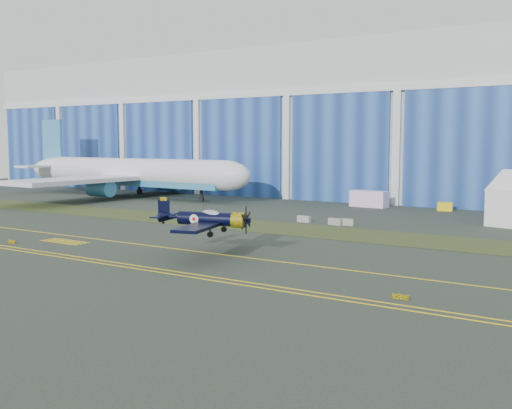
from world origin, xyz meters
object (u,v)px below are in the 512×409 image
Objects in this scene: warbird at (206,219)px; jetliner at (133,142)px; shipping_container at (369,199)px; tug at (445,207)px.

jetliner is (-51.41, 43.32, 7.47)m from warbird.
jetliner is 49.48m from shipping_container.
shipping_container is 2.70× the size of tug.
jetliner is 27.63× the size of tug.
tug is (12.65, 1.07, -0.69)m from shipping_container.
jetliner is 62.07m from tug.
shipping_container is 12.71m from tug.
shipping_container is at bearing 80.15° from warbird.
tug is at bearing 9.37° from shipping_container.
shipping_container is (47.95, 7.37, -9.75)m from jetliner.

